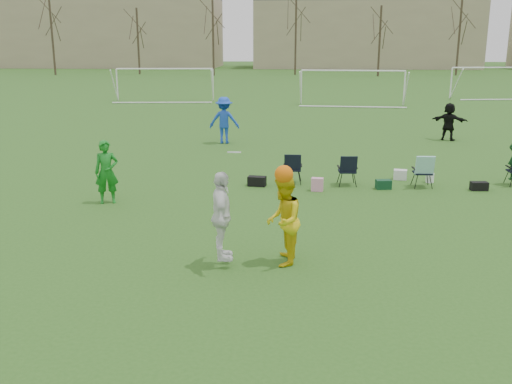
# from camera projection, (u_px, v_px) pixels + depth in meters

# --- Properties ---
(ground) EXTENTS (260.00, 260.00, 0.00)m
(ground) POSITION_uv_depth(u_px,v_px,m) (301.00, 287.00, 10.40)
(ground) COLOR #2B581B
(ground) RESTS_ON ground
(fielder_green_near) EXTENTS (0.74, 0.60, 1.76)m
(fielder_green_near) POSITION_uv_depth(u_px,v_px,m) (107.00, 172.00, 15.66)
(fielder_green_near) COLOR #15771D
(fielder_green_near) RESTS_ON ground
(fielder_blue) EXTENTS (1.32, 0.77, 2.04)m
(fielder_blue) POSITION_uv_depth(u_px,v_px,m) (224.00, 120.00, 25.05)
(fielder_blue) COLOR blue
(fielder_blue) RESTS_ON ground
(fielder_black) EXTENTS (1.64, 1.17, 1.71)m
(fielder_black) POSITION_uv_depth(u_px,v_px,m) (449.00, 122.00, 25.85)
(fielder_black) COLOR black
(fielder_black) RESTS_ON ground
(center_contest) EXTENTS (1.85, 1.23, 2.33)m
(center_contest) POSITION_uv_depth(u_px,v_px,m) (258.00, 218.00, 11.20)
(center_contest) COLOR white
(center_contest) RESTS_ON ground
(sideline_setup) EXTENTS (8.68, 1.99, 1.72)m
(sideline_setup) POSITION_uv_depth(u_px,v_px,m) (413.00, 169.00, 17.73)
(sideline_setup) COLOR #0F3917
(sideline_setup) RESTS_ON ground
(goal_left) EXTENTS (7.39, 0.76, 2.46)m
(goal_left) POSITION_uv_depth(u_px,v_px,m) (165.00, 75.00, 43.35)
(goal_left) COLOR white
(goal_left) RESTS_ON ground
(goal_mid) EXTENTS (7.40, 0.63, 2.46)m
(goal_mid) POSITION_uv_depth(u_px,v_px,m) (353.00, 77.00, 40.55)
(goal_mid) COLOR white
(goal_mid) RESTS_ON ground
(goal_right) EXTENTS (7.35, 1.14, 2.46)m
(goal_right) POSITION_uv_depth(u_px,v_px,m) (496.00, 74.00, 45.59)
(goal_right) COLOR white
(goal_right) RESTS_ON ground
(tree_line) EXTENTS (110.28, 3.28, 11.40)m
(tree_line) POSITION_uv_depth(u_px,v_px,m) (297.00, 37.00, 76.51)
(tree_line) COLOR #382B21
(tree_line) RESTS_ON ground
(building_row) EXTENTS (126.00, 16.00, 13.00)m
(building_row) POSITION_uv_depth(u_px,v_px,m) (333.00, 33.00, 101.12)
(building_row) COLOR tan
(building_row) RESTS_ON ground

